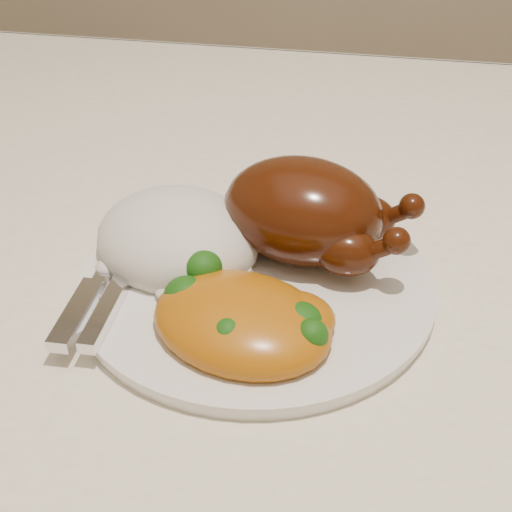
# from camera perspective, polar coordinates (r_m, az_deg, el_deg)

# --- Properties ---
(dining_table) EXTENTS (1.60, 0.90, 0.76)m
(dining_table) POSITION_cam_1_polar(r_m,az_deg,el_deg) (0.63, 10.32, -9.28)
(dining_table) COLOR brown
(dining_table) RESTS_ON floor
(tablecloth) EXTENTS (1.73, 1.03, 0.18)m
(tablecloth) POSITION_cam_1_polar(r_m,az_deg,el_deg) (0.58, 11.06, -4.10)
(tablecloth) COLOR beige
(tablecloth) RESTS_ON dining_table
(dinner_plate) EXTENTS (0.34, 0.34, 0.01)m
(dinner_plate) POSITION_cam_1_polar(r_m,az_deg,el_deg) (0.54, -0.00, -2.23)
(dinner_plate) COLOR white
(dinner_plate) RESTS_ON tablecloth
(roast_chicken) EXTENTS (0.16, 0.12, 0.08)m
(roast_chicken) POSITION_cam_1_polar(r_m,az_deg,el_deg) (0.54, 4.10, 3.54)
(roast_chicken) COLOR #3F1606
(roast_chicken) RESTS_ON dinner_plate
(rice_mound) EXTENTS (0.17, 0.16, 0.07)m
(rice_mound) POSITION_cam_1_polar(r_m,az_deg,el_deg) (0.56, -6.24, 1.35)
(rice_mound) COLOR white
(rice_mound) RESTS_ON dinner_plate
(mac_and_cheese) EXTENTS (0.15, 0.13, 0.05)m
(mac_and_cheese) POSITION_cam_1_polar(r_m,az_deg,el_deg) (0.48, -0.74, -5.14)
(mac_and_cheese) COLOR #BE6F0C
(mac_and_cheese) RESTS_ON dinner_plate
(cutlery) EXTENTS (0.04, 0.17, 0.01)m
(cutlery) POSITION_cam_1_polar(r_m,az_deg,el_deg) (0.53, -12.14, -2.83)
(cutlery) COLOR silver
(cutlery) RESTS_ON dinner_plate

